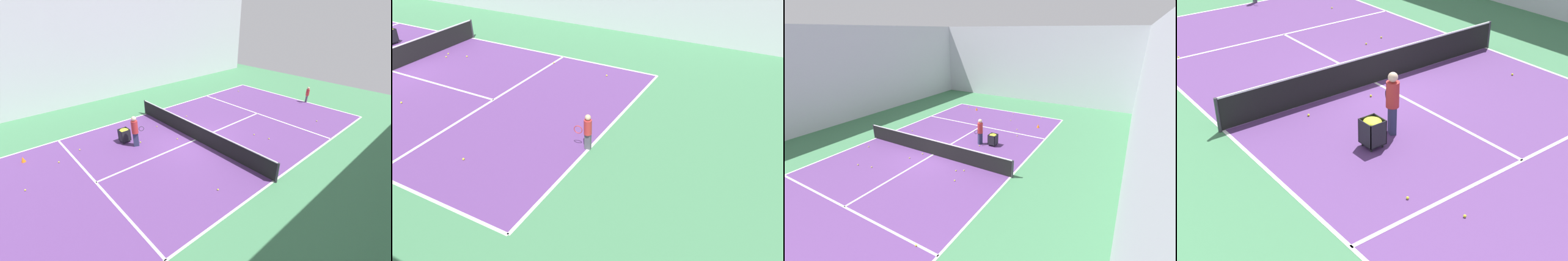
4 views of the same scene
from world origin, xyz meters
TOP-DOWN VIEW (x-y plane):
  - ground_plane at (0.00, 0.00)m, footprint 36.06×36.06m
  - court_playing_area at (0.00, 0.00)m, footprint 10.56×21.83m
  - line_baseline_near at (0.00, -10.92)m, footprint 10.56×0.10m
  - line_sideline_left at (-5.28, 0.00)m, footprint 0.10×21.83m
  - line_sideline_right at (5.28, 0.00)m, footprint 0.10×21.83m
  - line_service_near at (0.00, -6.00)m, footprint 10.56×0.10m
  - line_service_far at (0.00, 6.00)m, footprint 10.56×0.10m
  - line_centre_service at (0.00, 0.00)m, footprint 0.10×12.01m
  - tennis_net at (0.00, 0.00)m, footprint 10.86×0.10m
  - coach_at_net at (1.70, 2.92)m, footprint 0.47×0.72m
  - ball_cart at (2.55, 3.16)m, footprint 0.52×0.54m
  - tennis_ball_0 at (-0.89, -1.13)m, footprint 0.07×0.07m
  - tennis_ball_1 at (2.80, 6.72)m, footprint 0.07×0.07m
  - tennis_ball_2 at (-4.03, 2.33)m, footprint 0.07×0.07m
  - tennis_ball_3 at (-4.43, -1.31)m, footprint 0.07×0.07m
  - tennis_ball_4 at (3.34, 5.48)m, footprint 0.07×0.07m
  - tennis_ball_5 at (-2.83, -3.26)m, footprint 0.07×0.07m
  - tennis_ball_7 at (2.97, 0.69)m, footprint 0.07×0.07m
  - tennis_ball_8 at (-1.92, -3.04)m, footprint 0.07×0.07m
  - tennis_ball_9 at (2.80, -0.71)m, footprint 0.07×0.07m
  - tennis_ball_10 at (2.43, -0.95)m, footprint 0.07×0.07m
  - tennis_ball_11 at (-0.61, -0.29)m, footprint 0.07×0.07m
  - tennis_ball_12 at (-3.53, -7.82)m, footprint 0.07×0.07m
  - tennis_ball_14 at (4.31, -6.06)m, footprint 0.07×0.07m
  - tennis_ball_16 at (1.85, 2.58)m, footprint 0.07×0.07m
  - tennis_ball_17 at (2.96, -1.81)m, footprint 0.07×0.07m
  - tennis_ball_18 at (0.76, 0.76)m, footprint 0.07×0.07m

SIDE VIEW (x-z plane):
  - ground_plane at x=0.00m, z-range 0.00..0.00m
  - court_playing_area at x=0.00m, z-range 0.00..0.00m
  - line_baseline_near at x=0.00m, z-range 0.00..0.01m
  - line_sideline_left at x=-5.28m, z-range 0.00..0.01m
  - line_sideline_right at x=5.28m, z-range 0.00..0.01m
  - line_service_near at x=0.00m, z-range 0.00..0.01m
  - line_service_far at x=0.00m, z-range 0.00..0.01m
  - line_centre_service at x=0.00m, z-range 0.00..0.01m
  - tennis_ball_0 at x=-0.89m, z-range 0.00..0.07m
  - tennis_ball_1 at x=2.80m, z-range 0.00..0.07m
  - tennis_ball_2 at x=-4.03m, z-range 0.00..0.07m
  - tennis_ball_3 at x=-4.43m, z-range 0.00..0.07m
  - tennis_ball_4 at x=3.34m, z-range 0.00..0.07m
  - tennis_ball_5 at x=-2.83m, z-range 0.00..0.07m
  - tennis_ball_7 at x=2.97m, z-range 0.00..0.07m
  - tennis_ball_8 at x=-1.92m, z-range 0.00..0.07m
  - tennis_ball_9 at x=2.80m, z-range 0.00..0.07m
  - tennis_ball_10 at x=2.43m, z-range 0.00..0.07m
  - tennis_ball_11 at x=-0.61m, z-range 0.00..0.07m
  - tennis_ball_12 at x=-3.53m, z-range 0.00..0.07m
  - tennis_ball_14 at x=4.31m, z-range 0.00..0.07m
  - tennis_ball_16 at x=1.85m, z-range 0.00..0.07m
  - tennis_ball_17 at x=2.96m, z-range 0.00..0.07m
  - tennis_ball_18 at x=0.76m, z-range 0.00..0.07m
  - tennis_net at x=0.00m, z-range 0.02..1.04m
  - ball_cart at x=2.55m, z-range 0.16..0.97m
  - coach_at_net at x=1.70m, z-range 0.13..1.92m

